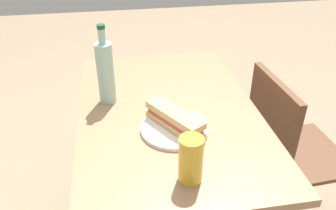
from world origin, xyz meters
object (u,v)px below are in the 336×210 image
(chair_far, at_px, (285,149))
(plate_near, at_px, (174,129))
(dining_table, at_px, (168,137))
(water_bottle, at_px, (106,72))
(knife_near, at_px, (184,119))
(beer_glass, at_px, (192,160))
(baguette_sandwich_near, at_px, (175,119))

(chair_far, distance_m, plate_near, 0.64)
(dining_table, xyz_separation_m, plate_near, (0.15, -0.00, 0.15))
(dining_table, height_order, water_bottle, water_bottle)
(dining_table, xyz_separation_m, knife_near, (0.11, 0.04, 0.16))
(chair_far, bearing_deg, beer_glass, -54.02)
(plate_near, distance_m, knife_near, 0.06)
(dining_table, xyz_separation_m, beer_glass, (0.40, 0.00, 0.22))
(knife_near, bearing_deg, baguette_sandwich_near, -47.32)
(chair_far, bearing_deg, water_bottle, -98.00)
(knife_near, bearing_deg, plate_near, -47.32)
(dining_table, bearing_deg, baguette_sandwich_near, -0.20)
(dining_table, height_order, beer_glass, beer_glass)
(dining_table, distance_m, water_bottle, 0.37)
(dining_table, bearing_deg, chair_far, 89.47)
(beer_glass, bearing_deg, plate_near, -178.90)
(chair_far, height_order, baguette_sandwich_near, chair_far)
(baguette_sandwich_near, bearing_deg, water_bottle, -137.13)
(baguette_sandwich_near, distance_m, beer_glass, 0.26)
(dining_table, relative_size, water_bottle, 3.33)
(knife_near, distance_m, water_bottle, 0.37)
(chair_far, distance_m, water_bottle, 0.89)
(dining_table, relative_size, beer_glass, 7.06)
(dining_table, height_order, chair_far, chair_far)
(chair_far, relative_size, water_bottle, 2.65)
(plate_near, height_order, beer_glass, beer_glass)
(dining_table, bearing_deg, beer_glass, 0.63)
(baguette_sandwich_near, distance_m, knife_near, 0.07)
(water_bottle, bearing_deg, knife_near, 52.58)
(chair_far, relative_size, plate_near, 3.48)
(knife_near, bearing_deg, beer_glass, -7.39)
(water_bottle, relative_size, beer_glass, 2.12)
(chair_far, relative_size, baguette_sandwich_near, 3.50)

